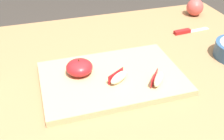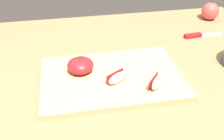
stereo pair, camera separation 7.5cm
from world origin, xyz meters
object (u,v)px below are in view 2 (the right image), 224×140
at_px(cutting_board, 112,78).
at_px(apple_wedge_back, 118,78).
at_px(apple_wedge_middle, 157,82).
at_px(paring_knife, 196,35).
at_px(apple_half_skin_up, 80,65).
at_px(whole_apple_pink_lady, 210,11).

distance_m(cutting_board, apple_wedge_back, 0.04).
relative_size(apple_wedge_middle, paring_knife, 0.42).
height_order(cutting_board, apple_wedge_middle, apple_wedge_middle).
bearing_deg(apple_half_skin_up, paring_knife, 21.71).
xyz_separation_m(cutting_board, paring_knife, (0.38, 0.23, -0.00)).
relative_size(cutting_board, paring_knife, 2.62).
xyz_separation_m(apple_half_skin_up, apple_wedge_back, (0.10, -0.07, -0.01)).
distance_m(apple_wedge_back, whole_apple_pink_lady, 0.64).
height_order(apple_half_skin_up, paring_knife, apple_half_skin_up).
xyz_separation_m(paring_knife, whole_apple_pink_lady, (0.13, 0.15, 0.03)).
bearing_deg(whole_apple_pink_lady, apple_wedge_middle, -131.07).
relative_size(cutting_board, apple_wedge_middle, 6.27).
bearing_deg(cutting_board, whole_apple_pink_lady, 36.47).
bearing_deg(apple_half_skin_up, cutting_board, -23.34).
bearing_deg(paring_knife, apple_wedge_middle, -131.14).
relative_size(cutting_board, apple_half_skin_up, 5.23).
bearing_deg(cutting_board, paring_knife, 30.82).
height_order(cutting_board, apple_wedge_back, apple_wedge_back).
height_order(apple_wedge_middle, whole_apple_pink_lady, whole_apple_pink_lady).
height_order(apple_wedge_back, whole_apple_pink_lady, whole_apple_pink_lady).
xyz_separation_m(apple_half_skin_up, whole_apple_pink_lady, (0.60, 0.34, -0.00)).
distance_m(apple_wedge_middle, paring_knife, 0.40).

